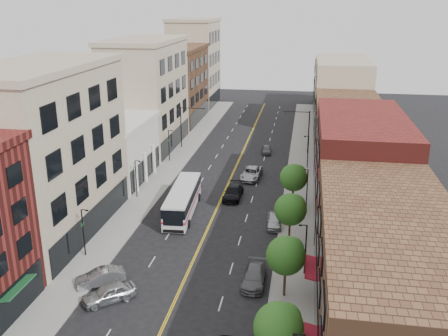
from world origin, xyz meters
The scene contains 34 objects.
ground centered at (0.00, 0.00, 0.00)m, with size 220.00×220.00×0.00m, color black.
sidewalk_left centered at (-10.00, 35.00, 0.07)m, with size 4.00×110.00×0.15m, color gray.
sidewalk_right centered at (10.00, 35.00, 0.07)m, with size 4.00×110.00×0.15m, color gray.
bldg_l_tanoffice centered at (-17.00, 13.00, 9.00)m, with size 10.00×22.00×18.00m, color tan.
bldg_l_white centered at (-17.00, 31.00, 4.00)m, with size 10.00×14.00×8.00m, color silver.
bldg_l_far_a centered at (-17.00, 48.00, 9.00)m, with size 10.00×20.00×18.00m, color tan.
bldg_l_far_b centered at (-17.00, 68.00, 7.50)m, with size 10.00×20.00×15.00m, color brown.
bldg_l_far_c centered at (-17.00, 86.00, 10.00)m, with size 10.00×16.00×20.00m, color tan.
bldg_r_near centered at (17.00, 0.00, 5.00)m, with size 10.00×26.00×10.00m, color brown.
bldg_r_mid centered at (17.00, 24.00, 6.00)m, with size 10.00×22.00×12.00m, color maroon.
bldg_r_far_a centered at (17.00, 45.00, 5.00)m, with size 10.00×20.00×10.00m, color brown.
bldg_r_far_b centered at (17.00, 66.00, 7.00)m, with size 10.00×22.00×14.00m, color tan.
bldg_r_far_c centered at (17.00, 86.00, 5.50)m, with size 10.00×18.00×11.00m, color brown.
tree_r_0 centered at (9.39, -5.93, 4.13)m, with size 3.40×3.40×5.59m.
tree_r_1 centered at (9.39, 4.07, 4.13)m, with size 3.40×3.40×5.59m.
tree_r_2 centered at (9.39, 14.07, 4.13)m, with size 3.40×3.40×5.59m.
tree_r_3 centered at (9.39, 24.07, 4.13)m, with size 3.40×3.40×5.59m.
lamp_l_1 centered at (-10.95, 8.00, 2.97)m, with size 0.81×0.55×5.05m.
lamp_l_2 centered at (-10.95, 24.00, 2.97)m, with size 0.81×0.55×5.05m.
lamp_l_3 centered at (-10.95, 40.00, 2.97)m, with size 0.81×0.55×5.05m.
lamp_r_1 centered at (10.95, 8.00, 2.97)m, with size 0.81×0.55×5.05m.
lamp_r_2 centered at (10.95, 24.00, 2.97)m, with size 0.81×0.55×5.05m.
lamp_r_3 centered at (10.95, 40.00, 2.97)m, with size 0.81×0.55×5.05m.
signal_mast_left centered at (-10.27, 48.00, 4.65)m, with size 4.49×0.18×7.20m.
signal_mast_right centered at (10.27, 48.00, 4.65)m, with size 4.49×0.18×7.20m.
city_bus centered at (-3.84, 20.27, 1.84)m, with size 3.59×12.47×3.17m.
car_angle_a centered at (-5.60, 0.81, 0.79)m, with size 1.85×4.61×1.57m, color #A2A5AA.
car_angle_b centered at (-7.40, 3.27, 0.73)m, with size 1.54×4.42×1.46m, color #9B9DA2.
car_parked_mid centered at (6.47, 5.70, 0.73)m, with size 2.04×5.01×1.45m, color #55565B.
car_parked_far centered at (7.40, 18.20, 0.70)m, with size 1.64×4.08×1.39m, color #A8ACB0.
car_lane_behind centered at (-4.61, 28.28, 0.68)m, with size 1.43×4.10×1.35m, color #424347.
car_lane_a centered at (1.50, 26.09, 0.79)m, with size 2.23×5.48×1.59m, color black.
car_lane_b centered at (2.99, 34.00, 0.81)m, with size 2.68×5.81×1.61m, color #A5A6AC.
car_lane_c centered at (4.07, 47.06, 0.66)m, with size 1.56×3.88×1.32m, color #4F4F54.
Camera 1 is at (10.33, -34.28, 24.70)m, focal length 40.00 mm.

